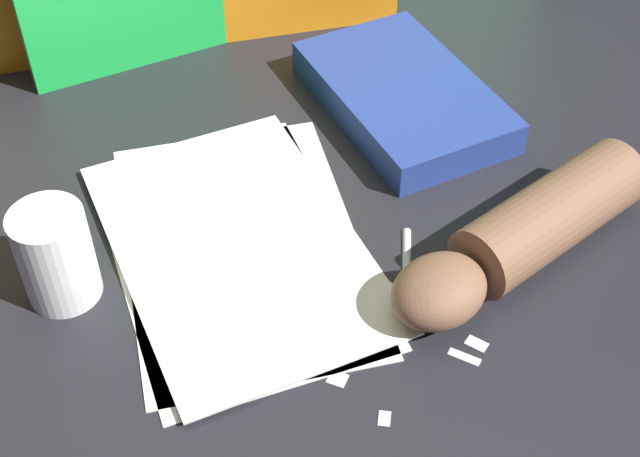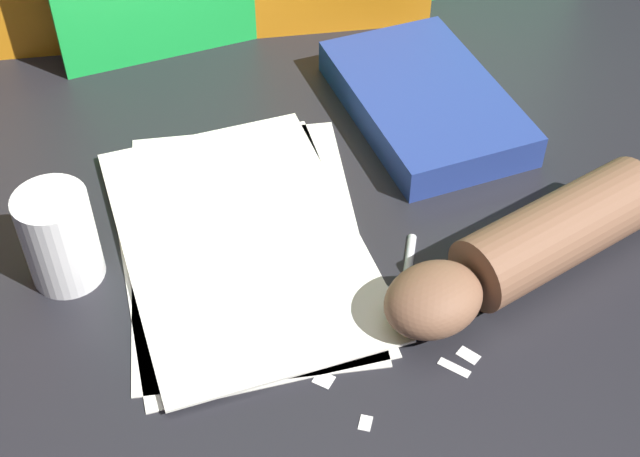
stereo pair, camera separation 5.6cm
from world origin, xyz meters
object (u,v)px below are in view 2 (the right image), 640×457
object	(u,v)px
paper_stack	(241,240)
scissors	(404,302)
book_closed	(425,101)
mug	(60,238)
hand_forearm	(527,249)

from	to	relation	value
paper_stack	scissors	size ratio (longest dim) A/B	2.74
scissors	book_closed	bearing A→B (deg)	67.94
paper_stack	book_closed	xyz separation A→B (m)	(0.25, 0.16, 0.02)
paper_stack	mug	xyz separation A→B (m)	(-0.17, -0.00, 0.05)
paper_stack	book_closed	size ratio (longest dim) A/B	1.34
book_closed	mug	size ratio (longest dim) A/B	2.82
paper_stack	mug	bearing A→B (deg)	-179.95
book_closed	hand_forearm	xyz separation A→B (m)	(0.01, -0.26, 0.02)
hand_forearm	mug	distance (m)	0.44
mug	book_closed	bearing A→B (deg)	20.62
scissors	hand_forearm	xyz separation A→B (m)	(0.12, 0.01, 0.03)
book_closed	hand_forearm	distance (m)	0.26
scissors	paper_stack	bearing A→B (deg)	139.12
book_closed	scissors	size ratio (longest dim) A/B	2.05
scissors	hand_forearm	size ratio (longest dim) A/B	0.44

